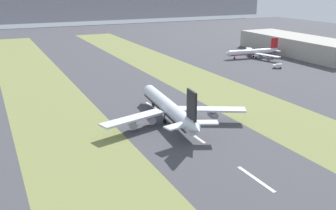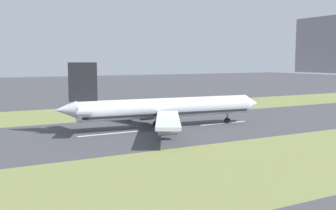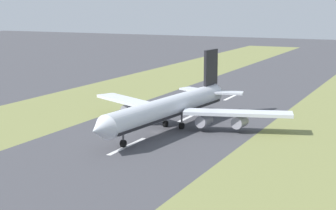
{
  "view_description": "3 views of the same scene",
  "coord_description": "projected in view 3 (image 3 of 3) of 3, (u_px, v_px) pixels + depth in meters",
  "views": [
    {
      "loc": [
        -70.72,
        -150.6,
        57.95
      ],
      "look_at": [
        -1.66,
        -3.84,
        7.0
      ],
      "focal_mm": 42.0,
      "sensor_mm": 36.0,
      "label": 1
    },
    {
      "loc": [
        104.85,
        -60.52,
        20.88
      ],
      "look_at": [
        -1.66,
        -3.84,
        7.0
      ],
      "focal_mm": 42.0,
      "sensor_mm": 36.0,
      "label": 2
    },
    {
      "loc": [
        -65.14,
        132.14,
        34.82
      ],
      "look_at": [
        -1.66,
        -3.84,
        7.0
      ],
      "focal_mm": 60.0,
      "sensor_mm": 36.0,
      "label": 3
    }
  ],
  "objects": [
    {
      "name": "centreline_dash_mid",
      "position": [
        191.0,
        116.0,
        172.41
      ],
      "size": [
        1.2,
        18.0,
        0.01
      ],
      "primitive_type": "cube",
      "color": "silver",
      "rests_on": "ground"
    },
    {
      "name": "centreline_dash_near",
      "position": [
        232.0,
        96.0,
        208.05
      ],
      "size": [
        1.2,
        18.0,
        0.01
      ],
      "primitive_type": "cube",
      "color": "silver",
      "rests_on": "ground"
    },
    {
      "name": "centreline_dash_far",
      "position": [
        127.0,
        146.0,
        136.77
      ],
      "size": [
        1.2,
        18.0,
        0.01
      ],
      "primitive_type": "cube",
      "color": "silver",
      "rests_on": "ground"
    },
    {
      "name": "ground_plane",
      "position": [
        156.0,
        132.0,
        151.17
      ],
      "size": [
        800.0,
        800.0,
        0.0
      ],
      "primitive_type": "plane",
      "color": "#424247"
    },
    {
      "name": "grass_median_west",
      "position": [
        327.0,
        151.0,
        132.45
      ],
      "size": [
        40.0,
        600.0,
        0.01
      ],
      "primitive_type": "cube",
      "color": "olive",
      "rests_on": "ground"
    },
    {
      "name": "grass_median_east",
      "position": [
        23.0,
        118.0,
        169.89
      ],
      "size": [
        40.0,
        600.0,
        0.01
      ],
      "primitive_type": "cube",
      "color": "olive",
      "rests_on": "ground"
    },
    {
      "name": "airplane_main_jet",
      "position": [
        172.0,
        107.0,
        154.42
      ],
      "size": [
        63.83,
        67.22,
        20.2
      ],
      "color": "silver",
      "rests_on": "ground"
    }
  ]
}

